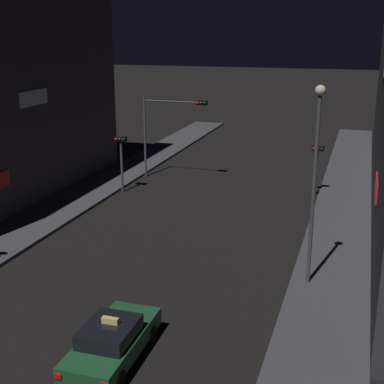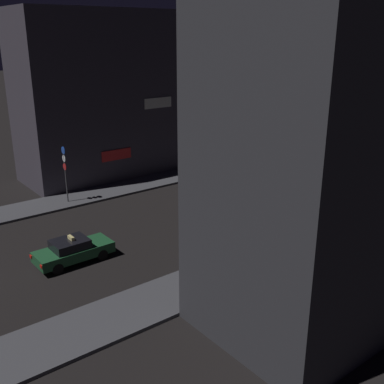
% 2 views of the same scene
% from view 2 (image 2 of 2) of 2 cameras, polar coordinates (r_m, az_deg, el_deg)
% --- Properties ---
extents(sidewalk_left, '(3.31, 55.95, 0.17)m').
position_cam_2_polar(sidewalk_left, '(44.70, 1.87, 2.78)').
color(sidewalk_left, '#424247').
rests_on(sidewalk_left, ground_plane).
extents(sidewalk_right, '(3.31, 55.95, 0.17)m').
position_cam_2_polar(sidewalk_right, '(34.50, 19.43, -3.30)').
color(sidewalk_right, '#424247').
rests_on(sidewalk_right, ground_plane).
extents(building_facade_left, '(6.63, 22.08, 14.46)m').
position_cam_2_polar(building_facade_left, '(44.69, -6.63, 12.02)').
color(building_facade_left, '#3D3842').
rests_on(building_facade_left, ground_plane).
extents(taxi, '(1.87, 4.48, 1.62)m').
position_cam_2_polar(taxi, '(27.61, -14.40, -6.94)').
color(taxi, '#1E512D').
rests_on(taxi, ground_plane).
extents(traffic_light_overhead, '(4.79, 0.42, 5.90)m').
position_cam_2_polar(traffic_light_overhead, '(43.80, 9.04, 7.82)').
color(traffic_light_overhead, '#47474C').
rests_on(traffic_light_overhead, ground_plane).
extents(traffic_light_left_kerb, '(0.80, 0.42, 3.87)m').
position_cam_2_polar(traffic_light_left_kerb, '(42.51, 3.37, 5.65)').
color(traffic_light_left_kerb, '#47474C').
rests_on(traffic_light_left_kerb, ground_plane).
extents(traffic_light_right_kerb, '(0.80, 0.42, 3.40)m').
position_cam_2_polar(traffic_light_right_kerb, '(37.15, 19.96, 2.07)').
color(traffic_light_right_kerb, '#47474C').
rests_on(traffic_light_right_kerb, ground_plane).
extents(sign_pole_left, '(0.58, 0.10, 4.34)m').
position_cam_2_polar(sign_pole_left, '(36.37, -15.33, 2.77)').
color(sign_pole_left, '#47474C').
rests_on(sign_pole_left, sidewalk_left).
extents(street_lamp_near_block, '(0.43, 0.43, 8.31)m').
position_cam_2_polar(street_lamp_near_block, '(25.48, 5.73, 2.34)').
color(street_lamp_near_block, '#47474C').
rests_on(street_lamp_near_block, sidewalk_right).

